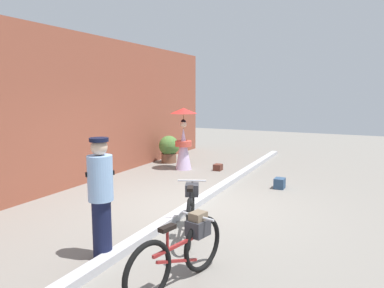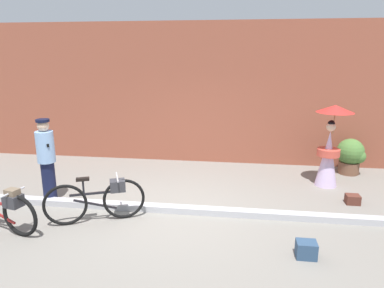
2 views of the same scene
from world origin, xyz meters
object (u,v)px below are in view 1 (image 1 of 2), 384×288
Objects in this scene: potted_plant_by_door at (169,148)px; person_with_parasol at (183,139)px; backpack_on_pavement at (280,183)px; person_officer at (101,195)px; backpack_spare at (218,167)px; bicycle_far_side at (182,250)px; bicycle_near_officer at (191,208)px.

person_with_parasol is at bearing -129.74° from potted_plant_by_door.
person_with_parasol reaches higher than backpack_on_pavement.
person_with_parasol reaches higher than potted_plant_by_door.
person_officer is at bearing -158.24° from potted_plant_by_door.
backpack_spare is (-0.47, -1.91, -0.38)m from potted_plant_by_door.
person_with_parasol reaches higher than bicycle_far_side.
person_officer is 6.98m from potted_plant_by_door.
bicycle_near_officer is 5.02m from person_with_parasol.
potted_plant_by_door reaches higher than backpack_on_pavement.
bicycle_near_officer is 0.96× the size of person_officer.
bicycle_far_side is 6.31× the size of backpack_spare.
person_officer is (0.12, 1.29, 0.48)m from bicycle_far_side.
bicycle_near_officer reaches higher than backpack_spare.
person_officer is at bearing -163.67° from person_with_parasol.
bicycle_near_officer is at bearing 168.54° from backpack_on_pavement.
bicycle_near_officer is at bearing -147.37° from potted_plant_by_door.
backpack_spare is (0.28, -1.00, -0.82)m from person_with_parasol.
person_with_parasol is 1.32m from backpack_spare.
bicycle_near_officer is at bearing -163.47° from backpack_spare.
potted_plant_by_door is at bearing 76.16° from backpack_spare.
backpack_spare is (1.25, 2.08, -0.03)m from backpack_on_pavement.
backpack_on_pavement is (-1.72, -3.99, -0.34)m from potted_plant_by_door.
backpack_spare is at bearing 17.84° from bicycle_far_side.
person_with_parasol is at bearing 72.63° from backpack_on_pavement.
bicycle_far_side is at bearing -149.54° from potted_plant_by_door.
bicycle_near_officer reaches higher than bicycle_far_side.
bicycle_far_side is at bearing -162.16° from backpack_spare.
person_officer is 6.43× the size of backpack_spare.
backpack_on_pavement is at bearing -11.46° from bicycle_near_officer.
person_officer reaches higher than bicycle_near_officer.
person_with_parasol is at bearing 16.33° from person_officer.
bicycle_near_officer is 1.57m from bicycle_far_side.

